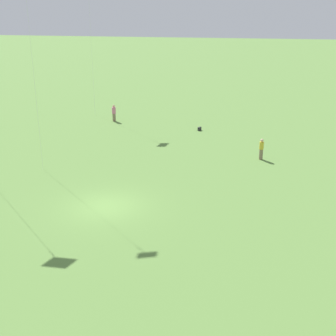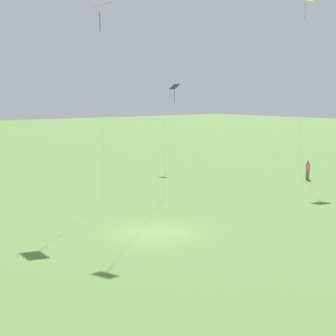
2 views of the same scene
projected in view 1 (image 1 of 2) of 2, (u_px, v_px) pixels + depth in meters
name	position (u px, v px, depth m)	size (l,w,h in m)	color
ground_plane	(106.00, 206.00, 27.60)	(240.00, 240.00, 0.00)	#5B843D
person_3	(114.00, 113.00, 46.14)	(0.44, 0.44, 1.65)	#847056
person_5	(261.00, 149.00, 35.29)	(0.43, 0.43, 1.63)	#847056
picnic_bag_0	(199.00, 129.00, 43.16)	(0.42, 0.33, 0.32)	#262628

